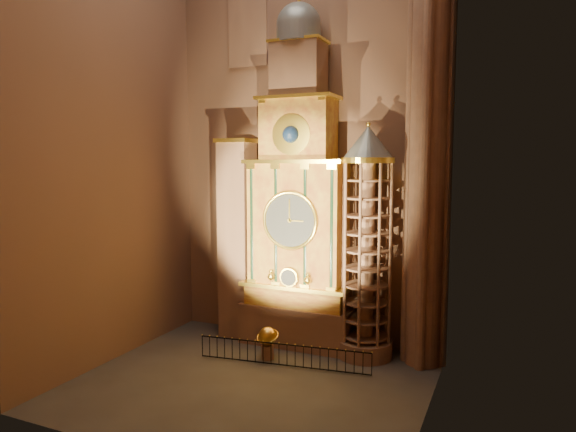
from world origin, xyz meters
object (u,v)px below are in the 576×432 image
at_px(portrait_tower, 237,238).
at_px(stair_turret, 366,245).
at_px(celestial_globe, 268,340).
at_px(astronomical_clock, 298,211).
at_px(iron_railing, 283,355).

bearing_deg(portrait_tower, stair_turret, -2.33).
bearing_deg(portrait_tower, celestial_globe, -39.81).
bearing_deg(celestial_globe, stair_turret, 28.03).
bearing_deg(astronomical_clock, stair_turret, -4.30).
relative_size(portrait_tower, iron_railing, 1.32).
distance_m(astronomical_clock, iron_railing, 6.82).
xyz_separation_m(astronomical_clock, stair_turret, (3.50, -0.26, -1.41)).
distance_m(portrait_tower, celestial_globe, 5.68).
height_order(astronomical_clock, iron_railing, astronomical_clock).
height_order(stair_turret, iron_railing, stair_turret).
distance_m(portrait_tower, stair_turret, 6.91).
xyz_separation_m(portrait_tower, iron_railing, (3.92, -2.96, -4.61)).
distance_m(stair_turret, iron_railing, 6.20).
height_order(astronomical_clock, portrait_tower, astronomical_clock).
bearing_deg(celestial_globe, iron_railing, -28.09).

